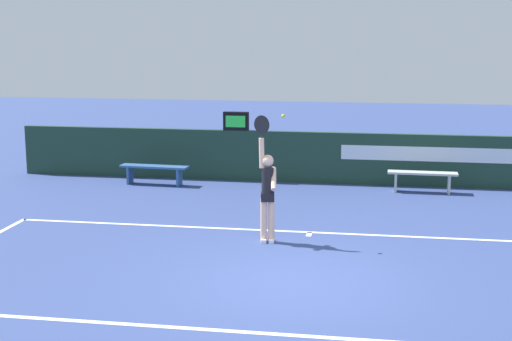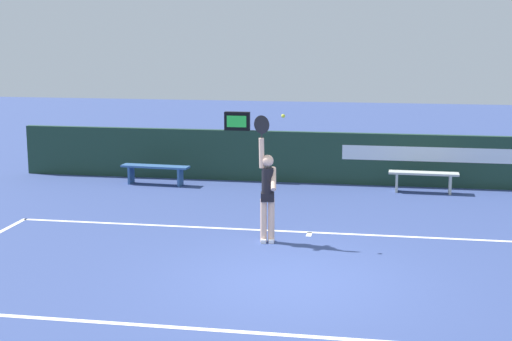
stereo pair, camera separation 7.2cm
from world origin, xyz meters
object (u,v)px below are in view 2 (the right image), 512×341
tennis_player (267,190)px  tennis_ball (283,116)px  speed_display (237,121)px  courtside_bench_near (155,170)px  courtside_bench_far (423,177)px

tennis_player → tennis_ball: tennis_ball is taller
tennis_player → speed_display: bearing=106.6°
tennis_player → courtside_bench_near: bearing=127.7°
speed_display → tennis_ball: bearing=-70.8°
tennis_player → courtside_bench_near: tennis_player is taller
speed_display → tennis_player: bearing=-73.4°
tennis_ball → courtside_bench_far: (2.79, 4.96, -1.99)m
tennis_ball → courtside_bench_near: bearing=129.7°
tennis_ball → courtside_bench_near: size_ratio=0.04×
tennis_ball → courtside_bench_near: tennis_ball is taller
tennis_ball → courtside_bench_far: tennis_ball is taller
speed_display → tennis_player: tennis_player is taller
tennis_player → tennis_ball: 1.42m
speed_display → courtside_bench_far: (4.77, -0.75, -1.18)m
speed_display → courtside_bench_near: size_ratio=0.37×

